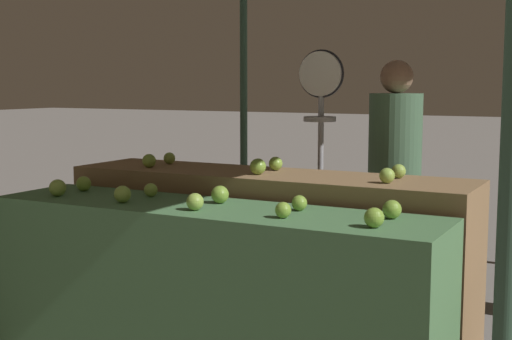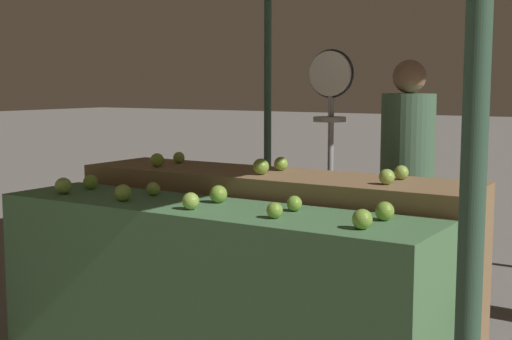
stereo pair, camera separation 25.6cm
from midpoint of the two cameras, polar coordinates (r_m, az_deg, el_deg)
display_counter_front at (r=3.52m, az=-5.88°, el=-9.88°), size 2.28×0.55×0.86m
display_counter_back at (r=4.00m, az=-1.04°, el=-7.07°), size 2.28×0.55×0.96m
apple_front_0 at (r=3.89m, az=-17.42°, el=-1.38°), size 0.09×0.09×0.09m
apple_front_1 at (r=3.60m, az=-12.65°, el=-1.91°), size 0.08×0.08×0.08m
apple_front_2 at (r=3.32m, az=-7.08°, el=-2.55°), size 0.08×0.08×0.08m
apple_front_3 at (r=3.10m, az=-0.18°, el=-3.24°), size 0.07×0.07×0.07m
apple_front_4 at (r=2.92m, az=6.96°, el=-3.83°), size 0.08×0.08×0.08m
apple_front_5 at (r=4.03m, az=-15.41°, el=-1.07°), size 0.08×0.08×0.08m
apple_front_6 at (r=3.75m, az=-10.36°, el=-1.59°), size 0.07×0.07×0.07m
apple_front_7 at (r=3.50m, az=-4.93°, el=-1.98°), size 0.09×0.09×0.09m
apple_front_8 at (r=3.29m, az=1.27°, el=-2.67°), size 0.07×0.07×0.07m
apple_front_9 at (r=3.12m, az=8.53°, el=-3.16°), size 0.08×0.08×0.08m
apple_back_0 at (r=4.21m, az=-10.28°, el=0.72°), size 0.08×0.08×0.08m
apple_back_1 at (r=3.82m, az=-1.81°, el=0.27°), size 0.09×0.09×0.09m
apple_back_2 at (r=3.52m, az=8.41°, el=-0.46°), size 0.08×0.08×0.08m
apple_back_3 at (r=4.38m, az=-8.61°, el=0.93°), size 0.07×0.07×0.07m
apple_back_4 at (r=4.01m, az=-0.21°, el=0.51°), size 0.08×0.08×0.08m
apple_back_5 at (r=3.72m, az=9.43°, el=-0.11°), size 0.07×0.07×0.07m
produce_scale at (r=4.41m, az=3.51°, el=3.86°), size 0.30×0.20×1.66m
person_vendor_at_scale at (r=4.63m, az=9.48°, el=0.30°), size 0.43×0.43×1.60m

